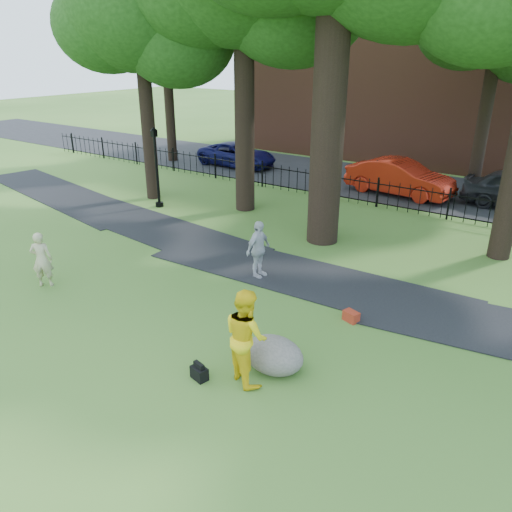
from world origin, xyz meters
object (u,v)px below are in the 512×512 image
Objects in this scene: boulder at (274,353)px; woman at (42,260)px; red_sedan at (400,178)px; man at (246,336)px; lamppost at (157,169)px.

woman is at bearing -177.09° from boulder.
red_sedan is (-2.72, 14.93, 0.42)m from boulder.
man is at bearing -165.04° from red_sedan.
lamppost is at bearing 146.01° from boulder.
man is at bearing 139.43° from woman.
boulder is 12.81m from lamppost.
lamppost is 11.10m from red_sedan.
lamppost is (-10.57, 7.12, 1.28)m from boulder.
man is 15.75m from red_sedan.
red_sedan is at bearing -55.33° from man.
woman reaches higher than red_sedan.
boulder is at bearing -88.06° from man.
man is 0.60× the size of lamppost.
man is 12.90m from lamppost.
woman is at bearing 23.91° from man.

